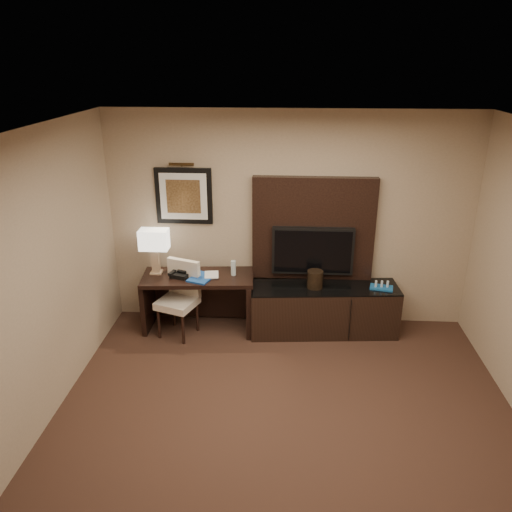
# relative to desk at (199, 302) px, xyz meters

# --- Properties ---
(floor) EXTENTS (4.50, 5.00, 0.01)m
(floor) POSITION_rel_desk_xyz_m (1.11, -2.14, -0.37)
(floor) COLOR #362018
(floor) RESTS_ON ground
(ceiling) EXTENTS (4.50, 5.00, 0.01)m
(ceiling) POSITION_rel_desk_xyz_m (1.11, -2.14, 2.33)
(ceiling) COLOR silver
(ceiling) RESTS_ON wall_back
(wall_back) EXTENTS (4.50, 0.01, 2.70)m
(wall_back) POSITION_rel_desk_xyz_m (1.11, 0.36, 0.98)
(wall_back) COLOR tan
(wall_back) RESTS_ON floor
(wall_left) EXTENTS (0.01, 5.00, 2.70)m
(wall_left) POSITION_rel_desk_xyz_m (-1.14, -2.14, 0.98)
(wall_left) COLOR tan
(wall_left) RESTS_ON floor
(desk) EXTENTS (1.40, 0.68, 0.73)m
(desk) POSITION_rel_desk_xyz_m (0.00, 0.00, 0.00)
(desk) COLOR black
(desk) RESTS_ON floor
(credenza) EXTENTS (1.84, 0.65, 0.62)m
(credenza) POSITION_rel_desk_xyz_m (1.57, 0.01, -0.05)
(credenza) COLOR black
(credenza) RESTS_ON floor
(tv_wall_panel) EXTENTS (1.50, 0.12, 1.30)m
(tv_wall_panel) POSITION_rel_desk_xyz_m (1.41, 0.30, 0.90)
(tv_wall_panel) COLOR black
(tv_wall_panel) RESTS_ON wall_back
(tv) EXTENTS (1.00, 0.08, 0.60)m
(tv) POSITION_rel_desk_xyz_m (1.41, 0.20, 0.65)
(tv) COLOR black
(tv) RESTS_ON tv_wall_panel
(artwork) EXTENTS (0.70, 0.04, 0.70)m
(artwork) POSITION_rel_desk_xyz_m (-0.19, 0.34, 1.28)
(artwork) COLOR black
(artwork) RESTS_ON wall_back
(picture_light) EXTENTS (0.04, 0.04, 0.30)m
(picture_light) POSITION_rel_desk_xyz_m (-0.19, 0.30, 1.68)
(picture_light) COLOR #3E2A14
(picture_light) RESTS_ON wall_back
(desk_chair) EXTENTS (0.57, 0.61, 0.90)m
(desk_chair) POSITION_rel_desk_xyz_m (-0.24, -0.18, 0.08)
(desk_chair) COLOR #EDDDC6
(desk_chair) RESTS_ON floor
(table_lamp) EXTENTS (0.36, 0.26, 0.53)m
(table_lamp) POSITION_rel_desk_xyz_m (-0.53, 0.06, 0.63)
(table_lamp) COLOR tan
(table_lamp) RESTS_ON desk
(desk_phone) EXTENTS (0.26, 0.25, 0.11)m
(desk_phone) POSITION_rel_desk_xyz_m (-0.20, -0.04, 0.42)
(desk_phone) COLOR black
(desk_phone) RESTS_ON desk
(blue_folder) EXTENTS (0.35, 0.40, 0.02)m
(blue_folder) POSITION_rel_desk_xyz_m (0.06, -0.08, 0.38)
(blue_folder) COLOR #174598
(blue_folder) RESTS_ON desk
(book) EXTENTS (0.17, 0.05, 0.23)m
(book) POSITION_rel_desk_xyz_m (0.08, -0.01, 0.48)
(book) COLOR #C3B599
(book) RESTS_ON desk
(water_bottle) EXTENTS (0.07, 0.07, 0.19)m
(water_bottle) POSITION_rel_desk_xyz_m (0.44, 0.05, 0.46)
(water_bottle) COLOR silver
(water_bottle) RESTS_ON desk
(ice_bucket) EXTENTS (0.23, 0.23, 0.22)m
(ice_bucket) POSITION_rel_desk_xyz_m (1.44, -0.01, 0.37)
(ice_bucket) COLOR black
(ice_bucket) RESTS_ON credenza
(minibar_tray) EXTENTS (0.30, 0.21, 0.10)m
(minibar_tray) POSITION_rel_desk_xyz_m (2.25, 0.01, 0.31)
(minibar_tray) COLOR #185A9D
(minibar_tray) RESTS_ON credenza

